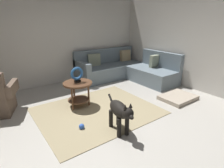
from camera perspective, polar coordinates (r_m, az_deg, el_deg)
ground_plane at (r=3.21m, az=-0.20°, el=-14.71°), size 6.00×6.00×0.10m
wall_back at (r=5.34m, az=-19.62°, el=14.07°), size 6.00×0.12×2.70m
wall_right at (r=5.00m, az=29.00°, el=12.49°), size 0.12×6.00×2.70m
area_rug at (r=3.76m, az=-4.65°, el=-8.35°), size 2.30×1.90×0.01m
sectional_couch at (r=5.67m, az=4.22°, el=4.49°), size 2.20×2.25×0.88m
side_table at (r=3.85m, az=-10.67°, el=-1.23°), size 0.60×0.60×0.54m
torus_sculpture at (r=3.75m, az=-10.95°, el=2.98°), size 0.28×0.08×0.33m
dog_bed_mat at (r=4.52m, az=20.02°, el=-4.00°), size 0.80×0.60×0.09m
dog at (r=2.92m, az=2.54°, el=-8.67°), size 0.32×0.84×0.63m
dog_toy_ball at (r=3.21m, az=-9.55°, el=-13.03°), size 0.10×0.10×0.10m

